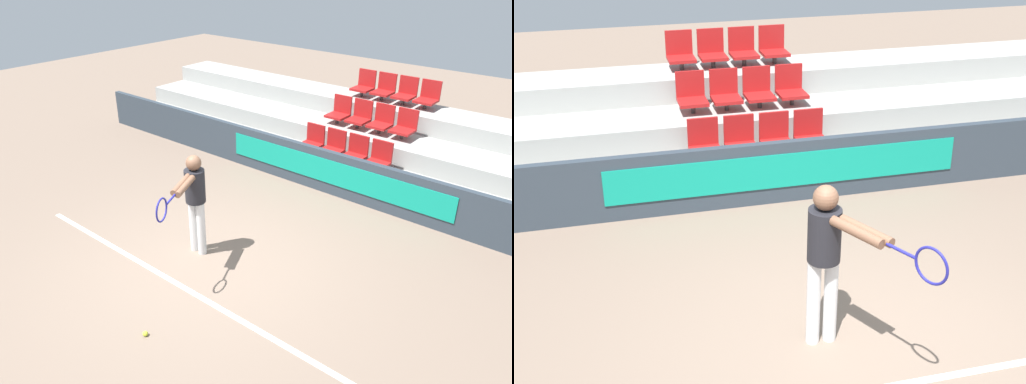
% 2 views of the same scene
% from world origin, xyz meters
% --- Properties ---
extents(ground_plane, '(30.00, 30.00, 0.00)m').
position_xyz_m(ground_plane, '(0.00, 0.00, 0.00)').
color(ground_plane, '#7A6656').
extents(barrier_wall, '(12.89, 0.14, 0.85)m').
position_xyz_m(barrier_wall, '(0.01, 3.27, 0.43)').
color(barrier_wall, '#2D3842').
rests_on(barrier_wall, ground).
extents(bleacher_tier_front, '(12.49, 1.04, 0.38)m').
position_xyz_m(bleacher_tier_front, '(0.00, 3.87, 0.19)').
color(bleacher_tier_front, '#9E9E99').
rests_on(bleacher_tier_front, ground).
extents(bleacher_tier_middle, '(12.49, 1.04, 0.77)m').
position_xyz_m(bleacher_tier_middle, '(0.00, 4.91, 0.38)').
color(bleacher_tier_middle, '#9E9E99').
rests_on(bleacher_tier_middle, ground).
extents(bleacher_tier_back, '(12.49, 1.04, 1.15)m').
position_xyz_m(bleacher_tier_back, '(0.00, 5.94, 0.58)').
color(bleacher_tier_back, '#9E9E99').
rests_on(bleacher_tier_back, ground).
extents(stadium_chair_0, '(0.43, 0.45, 0.59)m').
position_xyz_m(stadium_chair_0, '(-0.76, 4.00, 0.64)').
color(stadium_chair_0, '#333333').
rests_on(stadium_chair_0, bleacher_tier_front).
extents(stadium_chair_1, '(0.43, 0.45, 0.59)m').
position_xyz_m(stadium_chair_1, '(-0.25, 4.00, 0.64)').
color(stadium_chair_1, '#333333').
rests_on(stadium_chair_1, bleacher_tier_front).
extents(stadium_chair_2, '(0.43, 0.45, 0.59)m').
position_xyz_m(stadium_chair_2, '(0.25, 4.00, 0.64)').
color(stadium_chair_2, '#333333').
rests_on(stadium_chair_2, bleacher_tier_front).
extents(stadium_chair_3, '(0.43, 0.45, 0.59)m').
position_xyz_m(stadium_chair_3, '(0.76, 4.00, 0.64)').
color(stadium_chair_3, '#333333').
rests_on(stadium_chair_3, bleacher_tier_front).
extents(stadium_chair_4, '(0.43, 0.45, 0.59)m').
position_xyz_m(stadium_chair_4, '(-0.76, 5.04, 1.02)').
color(stadium_chair_4, '#333333').
rests_on(stadium_chair_4, bleacher_tier_middle).
extents(stadium_chair_5, '(0.43, 0.45, 0.59)m').
position_xyz_m(stadium_chair_5, '(-0.25, 5.04, 1.02)').
color(stadium_chair_5, '#333333').
rests_on(stadium_chair_5, bleacher_tier_middle).
extents(stadium_chair_6, '(0.43, 0.45, 0.59)m').
position_xyz_m(stadium_chair_6, '(0.25, 5.04, 1.02)').
color(stadium_chair_6, '#333333').
rests_on(stadium_chair_6, bleacher_tier_middle).
extents(stadium_chair_7, '(0.43, 0.45, 0.59)m').
position_xyz_m(stadium_chair_7, '(0.76, 5.04, 1.02)').
color(stadium_chair_7, '#333333').
rests_on(stadium_chair_7, bleacher_tier_middle).
extents(stadium_chair_8, '(0.43, 0.45, 0.59)m').
position_xyz_m(stadium_chair_8, '(-0.76, 6.07, 1.41)').
color(stadium_chair_8, '#333333').
rests_on(stadium_chair_8, bleacher_tier_back).
extents(stadium_chair_9, '(0.43, 0.45, 0.59)m').
position_xyz_m(stadium_chair_9, '(-0.25, 6.07, 1.41)').
color(stadium_chair_9, '#333333').
rests_on(stadium_chair_9, bleacher_tier_back).
extents(stadium_chair_10, '(0.43, 0.45, 0.59)m').
position_xyz_m(stadium_chair_10, '(0.25, 6.07, 1.41)').
color(stadium_chair_10, '#333333').
rests_on(stadium_chair_10, bleacher_tier_back).
extents(stadium_chair_11, '(0.43, 0.45, 0.59)m').
position_xyz_m(stadium_chair_11, '(0.76, 6.07, 1.41)').
color(stadium_chair_11, '#333333').
rests_on(stadium_chair_11, bleacher_tier_back).
extents(tennis_player, '(0.74, 1.36, 1.63)m').
position_xyz_m(tennis_player, '(-0.29, 0.15, 1.01)').
color(tennis_player, silver).
rests_on(tennis_player, ground).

